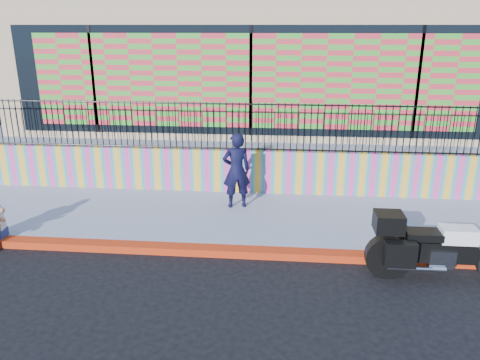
# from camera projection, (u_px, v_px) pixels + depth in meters

# --- Properties ---
(ground) EXTENTS (90.00, 90.00, 0.00)m
(ground) POSITION_uv_depth(u_px,v_px,m) (235.00, 255.00, 9.08)
(ground) COLOR black
(ground) RESTS_ON ground
(red_curb) EXTENTS (16.00, 0.30, 0.15)m
(red_curb) POSITION_uv_depth(u_px,v_px,m) (235.00, 252.00, 9.05)
(red_curb) COLOR #B2260C
(red_curb) RESTS_ON ground
(sidewalk) EXTENTS (16.00, 3.00, 0.15)m
(sidewalk) POSITION_uv_depth(u_px,v_px,m) (242.00, 218.00, 10.61)
(sidewalk) COLOR #8C92A8
(sidewalk) RESTS_ON ground
(mural_wall) EXTENTS (16.00, 0.20, 1.10)m
(mural_wall) POSITION_uv_depth(u_px,v_px,m) (248.00, 171.00, 11.92)
(mural_wall) COLOR #E33B9B
(mural_wall) RESTS_ON sidewalk
(metal_fence) EXTENTS (15.80, 0.04, 1.20)m
(metal_fence) POSITION_uv_depth(u_px,v_px,m) (248.00, 127.00, 11.56)
(metal_fence) COLOR black
(metal_fence) RESTS_ON mural_wall
(elevated_platform) EXTENTS (16.00, 10.00, 1.25)m
(elevated_platform) POSITION_uv_depth(u_px,v_px,m) (259.00, 131.00, 16.77)
(elevated_platform) COLOR #8C92A8
(elevated_platform) RESTS_ON ground
(storefront_building) EXTENTS (14.00, 8.06, 4.00)m
(storefront_building) POSITION_uv_depth(u_px,v_px,m) (259.00, 56.00, 15.73)
(storefront_building) COLOR tan
(storefront_building) RESTS_ON elevated_platform
(police_motorcycle) EXTENTS (2.57, 0.85, 1.60)m
(police_motorcycle) POSITION_uv_depth(u_px,v_px,m) (442.00, 244.00, 8.04)
(police_motorcycle) COLOR black
(police_motorcycle) RESTS_ON ground
(police_officer) EXTENTS (0.74, 0.59, 1.78)m
(police_officer) POSITION_uv_depth(u_px,v_px,m) (236.00, 170.00, 10.83)
(police_officer) COLOR black
(police_officer) RESTS_ON sidewalk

